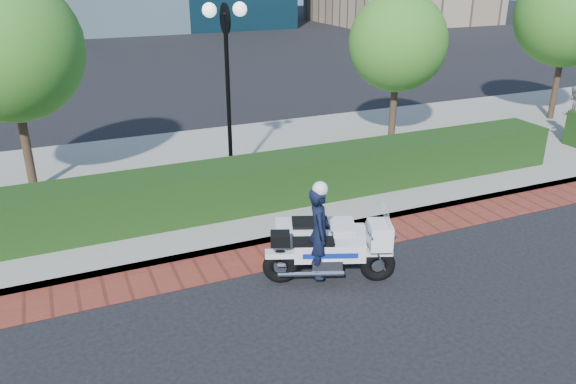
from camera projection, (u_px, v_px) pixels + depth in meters
name	position (u px, v px, depth m)	size (l,w,h in m)	color
ground	(273.00, 303.00, 9.19)	(120.00, 120.00, 0.00)	black
brick_strip	(243.00, 261.00, 10.46)	(60.00, 1.00, 0.01)	maroon
sidewalk	(184.00, 179.00, 14.24)	(60.00, 8.00, 0.15)	gray
hedge_main	(210.00, 190.00, 11.99)	(18.00, 1.20, 1.00)	black
lamppost	(227.00, 66.00, 12.83)	(1.02, 0.70, 4.21)	black
tree_b	(8.00, 49.00, 12.10)	(3.20, 3.20, 4.89)	#332319
tree_c	(398.00, 42.00, 15.93)	(2.80, 2.80, 4.30)	#332319
tree_d	(569.00, 14.00, 18.11)	(3.40, 3.40, 5.16)	#332319
police_motorcycle	(322.00, 240.00, 9.88)	(2.22, 2.04, 1.88)	black
pedestrian	(572.00, 113.00, 16.74)	(0.81, 0.63, 1.67)	#A9A296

